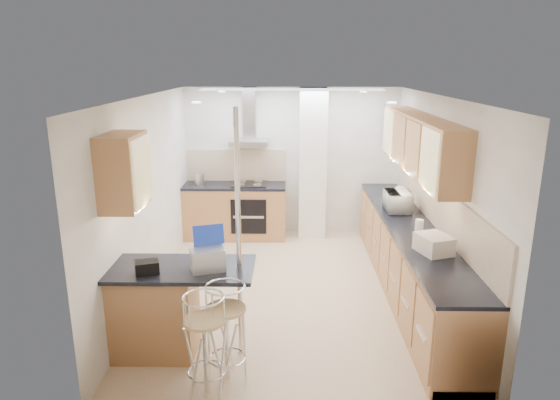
{
  "coord_description": "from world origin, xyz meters",
  "views": [
    {
      "loc": [
        -0.05,
        -5.99,
        2.88
      ],
      "look_at": [
        -0.16,
        0.2,
        1.18
      ],
      "focal_mm": 32.0,
      "sensor_mm": 36.0,
      "label": 1
    }
  ],
  "objects_px": {
    "laptop": "(208,259)",
    "bread_bin": "(434,244)",
    "bar_stool_near": "(205,345)",
    "bar_stool_end": "(226,333)",
    "microwave": "(398,201)"
  },
  "relations": [
    {
      "from": "laptop",
      "to": "bread_bin",
      "type": "distance_m",
      "value": 2.39
    },
    {
      "from": "bar_stool_near",
      "to": "bar_stool_end",
      "type": "height_order",
      "value": "bar_stool_end"
    },
    {
      "from": "bread_bin",
      "to": "bar_stool_near",
      "type": "bearing_deg",
      "value": -172.74
    },
    {
      "from": "laptop",
      "to": "bread_bin",
      "type": "relative_size",
      "value": 0.86
    },
    {
      "from": "microwave",
      "to": "bar_stool_near",
      "type": "xyz_separation_m",
      "value": [
        -2.23,
        -2.7,
        -0.58
      ]
    },
    {
      "from": "microwave",
      "to": "laptop",
      "type": "distance_m",
      "value": 3.1
    },
    {
      "from": "bar_stool_near",
      "to": "bread_bin",
      "type": "distance_m",
      "value": 2.6
    },
    {
      "from": "bar_stool_end",
      "to": "laptop",
      "type": "bearing_deg",
      "value": 60.88
    },
    {
      "from": "laptop",
      "to": "bread_bin",
      "type": "bearing_deg",
      "value": -5.43
    },
    {
      "from": "bread_bin",
      "to": "laptop",
      "type": "bearing_deg",
      "value": 173.79
    },
    {
      "from": "laptop",
      "to": "bar_stool_end",
      "type": "relative_size",
      "value": 0.33
    },
    {
      "from": "laptop",
      "to": "bread_bin",
      "type": "xyz_separation_m",
      "value": [
        2.33,
        0.54,
        -0.03
      ]
    },
    {
      "from": "laptop",
      "to": "microwave",
      "type": "bearing_deg",
      "value": 24.19
    },
    {
      "from": "microwave",
      "to": "bar_stool_end",
      "type": "xyz_separation_m",
      "value": [
        -2.07,
        -2.49,
        -0.57
      ]
    },
    {
      "from": "bar_stool_near",
      "to": "bar_stool_end",
      "type": "distance_m",
      "value": 0.26
    }
  ]
}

